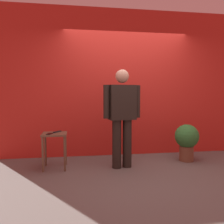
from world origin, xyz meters
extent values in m
plane|color=#59544F|center=(0.00, 0.00, 0.00)|extent=(12.00, 12.00, 0.00)
cube|color=red|center=(0.00, 1.31, 1.48)|extent=(5.09, 0.12, 2.95)
cylinder|color=black|center=(-0.35, 0.37, 0.41)|extent=(0.18, 0.18, 0.82)
cylinder|color=black|center=(-0.17, 0.40, 0.41)|extent=(0.18, 0.18, 0.82)
cube|color=black|center=(-0.26, 0.39, 1.10)|extent=(0.47, 0.29, 0.58)
cube|color=red|center=(-0.28, 0.50, 1.13)|extent=(0.12, 0.03, 0.49)
cube|color=#B2333D|center=(-0.28, 0.51, 1.12)|extent=(0.04, 0.01, 0.44)
cylinder|color=black|center=(-0.53, 0.35, 1.12)|extent=(0.12, 0.12, 0.55)
cylinder|color=black|center=(0.01, 0.43, 1.12)|extent=(0.12, 0.12, 0.55)
sphere|color=tan|center=(-0.26, 0.39, 1.54)|extent=(0.22, 0.22, 0.22)
cube|color=brown|center=(-1.38, 0.50, 0.58)|extent=(0.40, 0.40, 0.03)
cylinder|color=brown|center=(-1.55, 0.33, 0.28)|extent=(0.04, 0.04, 0.57)
cylinder|color=brown|center=(-1.21, 0.33, 0.28)|extent=(0.04, 0.04, 0.57)
cylinder|color=brown|center=(-1.55, 0.67, 0.28)|extent=(0.04, 0.04, 0.57)
cylinder|color=brown|center=(-1.21, 0.67, 0.28)|extent=(0.04, 0.04, 0.57)
cube|color=black|center=(-1.45, 0.42, 0.60)|extent=(0.11, 0.16, 0.01)
cube|color=black|center=(-1.34, 0.59, 0.61)|extent=(0.13, 0.16, 0.02)
cylinder|color=brown|center=(1.01, 0.60, 0.14)|extent=(0.26, 0.26, 0.28)
sphere|color=#2D7233|center=(1.01, 0.60, 0.47)|extent=(0.44, 0.44, 0.44)
camera|label=1|loc=(-1.04, -3.49, 1.22)|focal=37.99mm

